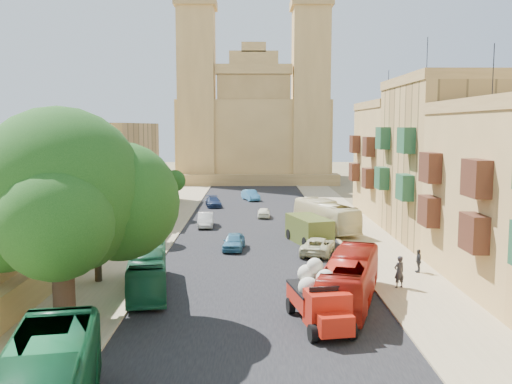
{
  "coord_description": "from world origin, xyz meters",
  "views": [
    {
      "loc": [
        -0.4,
        -22.93,
        9.7
      ],
      "look_at": [
        0.0,
        26.0,
        4.0
      ],
      "focal_mm": 40.0,
      "sensor_mm": 36.0,
      "label": 1
    }
  ],
  "objects_px": {
    "red_truck": "(319,298)",
    "church": "(254,127)",
    "street_tree_b": "(136,200)",
    "car_blue_b": "(251,195)",
    "bus_green_north": "(148,270)",
    "bus_cream_east": "(326,216)",
    "car_white_a": "(206,220)",
    "car_dkblue": "(213,202)",
    "street_tree_d": "(175,181)",
    "street_tree_c": "(159,187)",
    "pedestrian_c": "(418,261)",
    "olive_pickup": "(309,230)",
    "pedestrian_a": "(399,272)",
    "street_tree_a": "(97,228)",
    "car_blue_a": "(234,242)",
    "ficus_tree": "(62,198)",
    "bus_red_east": "(350,279)",
    "car_cream": "(318,246)",
    "car_white_b": "(264,212)"
  },
  "relations": [
    {
      "from": "church",
      "to": "street_tree_b",
      "type": "xyz_separation_m",
      "value": [
        -10.0,
        -54.61,
        -5.94
      ]
    },
    {
      "from": "street_tree_b",
      "to": "pedestrian_c",
      "type": "xyz_separation_m",
      "value": [
        20.69,
        -10.0,
        -2.79
      ]
    },
    {
      "from": "bus_green_north",
      "to": "street_tree_d",
      "type": "bearing_deg",
      "value": 86.51
    },
    {
      "from": "bus_cream_east",
      "to": "bus_red_east",
      "type": "bearing_deg",
      "value": 67.59
    },
    {
      "from": "red_truck",
      "to": "church",
      "type": "bearing_deg",
      "value": 92.23
    },
    {
      "from": "red_truck",
      "to": "bus_cream_east",
      "type": "bearing_deg",
      "value": 81.96
    },
    {
      "from": "street_tree_a",
      "to": "street_tree_d",
      "type": "xyz_separation_m",
      "value": [
        -0.0,
        36.0,
        -0.57
      ]
    },
    {
      "from": "street_tree_b",
      "to": "car_blue_a",
      "type": "distance_m",
      "value": 9.2
    },
    {
      "from": "street_tree_b",
      "to": "street_tree_d",
      "type": "relative_size",
      "value": 1.26
    },
    {
      "from": "red_truck",
      "to": "pedestrian_c",
      "type": "xyz_separation_m",
      "value": [
        7.79,
        10.09,
        -0.62
      ]
    },
    {
      "from": "bus_green_north",
      "to": "bus_cream_east",
      "type": "relative_size",
      "value": 0.9
    },
    {
      "from": "car_white_b",
      "to": "pedestrian_c",
      "type": "bearing_deg",
      "value": 114.47
    },
    {
      "from": "street_tree_b",
      "to": "car_blue_b",
      "type": "relative_size",
      "value": 1.31
    },
    {
      "from": "street_tree_c",
      "to": "street_tree_b",
      "type": "bearing_deg",
      "value": -90.0
    },
    {
      "from": "street_tree_b",
      "to": "red_truck",
      "type": "relative_size",
      "value": 0.94
    },
    {
      "from": "red_truck",
      "to": "olive_pickup",
      "type": "distance_m",
      "value": 19.87
    },
    {
      "from": "street_tree_c",
      "to": "car_white_a",
      "type": "height_order",
      "value": "street_tree_c"
    },
    {
      "from": "street_tree_a",
      "to": "pedestrian_a",
      "type": "xyz_separation_m",
      "value": [
        18.47,
        -1.6,
        -2.41
      ]
    },
    {
      "from": "ficus_tree",
      "to": "car_blue_b",
      "type": "distance_m",
      "value": 48.11
    },
    {
      "from": "car_white_a",
      "to": "pedestrian_c",
      "type": "relative_size",
      "value": 2.62
    },
    {
      "from": "car_dkblue",
      "to": "red_truck",
      "type": "bearing_deg",
      "value": -88.0
    },
    {
      "from": "car_cream",
      "to": "car_white_b",
      "type": "bearing_deg",
      "value": -62.2
    },
    {
      "from": "street_tree_c",
      "to": "car_white_a",
      "type": "xyz_separation_m",
      "value": [
        5.18,
        -4.67,
        -2.69
      ]
    },
    {
      "from": "red_truck",
      "to": "car_white_b",
      "type": "bearing_deg",
      "value": 93.46
    },
    {
      "from": "olive_pickup",
      "to": "car_cream",
      "type": "bearing_deg",
      "value": -86.68
    },
    {
      "from": "car_blue_a",
      "to": "car_cream",
      "type": "distance_m",
      "value": 6.65
    },
    {
      "from": "car_blue_a",
      "to": "church",
      "type": "bearing_deg",
      "value": 93.47
    },
    {
      "from": "car_dkblue",
      "to": "pedestrian_a",
      "type": "relative_size",
      "value": 2.13
    },
    {
      "from": "ficus_tree",
      "to": "bus_green_north",
      "type": "xyz_separation_m",
      "value": [
        2.91,
        5.89,
        -5.04
      ]
    },
    {
      "from": "street_tree_b",
      "to": "red_truck",
      "type": "xyz_separation_m",
      "value": [
        12.9,
        -20.09,
        -2.17
      ]
    },
    {
      "from": "church",
      "to": "olive_pickup",
      "type": "distance_m",
      "value": 55.71
    },
    {
      "from": "ficus_tree",
      "to": "pedestrian_a",
      "type": "distance_m",
      "value": 19.72
    },
    {
      "from": "car_dkblue",
      "to": "pedestrian_a",
      "type": "xyz_separation_m",
      "value": [
        13.47,
        -34.6,
        0.37
      ]
    },
    {
      "from": "olive_pickup",
      "to": "car_blue_a",
      "type": "height_order",
      "value": "olive_pickup"
    },
    {
      "from": "church",
      "to": "olive_pickup",
      "type": "bearing_deg",
      "value": -85.42
    },
    {
      "from": "street_tree_c",
      "to": "street_tree_d",
      "type": "bearing_deg",
      "value": 90.0
    },
    {
      "from": "church",
      "to": "street_tree_a",
      "type": "bearing_deg",
      "value": -98.54
    },
    {
      "from": "car_white_a",
      "to": "car_dkblue",
      "type": "distance_m",
      "value": 13.68
    },
    {
      "from": "street_tree_c",
      "to": "pedestrian_c",
      "type": "relative_size",
      "value": 3.22
    },
    {
      "from": "bus_red_east",
      "to": "car_blue_b",
      "type": "relative_size",
      "value": 2.41
    },
    {
      "from": "church",
      "to": "bus_green_north",
      "type": "xyz_separation_m",
      "value": [
        -6.5,
        -68.72,
        -8.27
      ]
    },
    {
      "from": "red_truck",
      "to": "car_white_a",
      "type": "distance_m",
      "value": 28.5
    },
    {
      "from": "pedestrian_c",
      "to": "car_dkblue",
      "type": "bearing_deg",
      "value": -150.38
    },
    {
      "from": "street_tree_c",
      "to": "car_blue_b",
      "type": "distance_m",
      "value": 17.91
    },
    {
      "from": "car_white_b",
      "to": "street_tree_b",
      "type": "bearing_deg",
      "value": 51.11
    },
    {
      "from": "street_tree_a",
      "to": "street_tree_d",
      "type": "distance_m",
      "value": 36.0
    },
    {
      "from": "street_tree_b",
      "to": "car_dkblue",
      "type": "xyz_separation_m",
      "value": [
        5.0,
        21.0,
        -2.97
      ]
    },
    {
      "from": "street_tree_a",
      "to": "pedestrian_a",
      "type": "bearing_deg",
      "value": -4.96
    },
    {
      "from": "red_truck",
      "to": "car_cream",
      "type": "distance_m",
      "value": 15.57
    },
    {
      "from": "car_white_a",
      "to": "bus_cream_east",
      "type": "bearing_deg",
      "value": -12.4
    }
  ]
}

